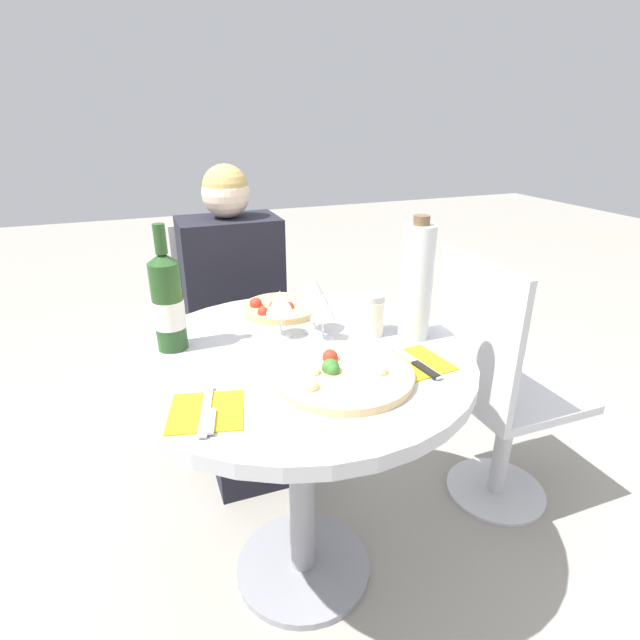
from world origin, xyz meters
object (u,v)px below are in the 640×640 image
dining_table (300,400)px  seated_diner (241,343)px  wine_bottle (168,303)px  chair_empty_side (496,393)px  pizza_large (342,374)px  tall_carafe (417,282)px  chair_behind_diner (233,342)px

dining_table → seated_diner: seated_diner is taller
dining_table → wine_bottle: (-0.30, 0.15, 0.26)m
chair_empty_side → wine_bottle: wine_bottle is taller
dining_table → pizza_large: 0.22m
tall_carafe → chair_empty_side: bearing=11.3°
dining_table → seated_diner: (-0.03, 0.63, -0.11)m
chair_behind_diner → chair_empty_side: size_ratio=1.00×
chair_behind_diner → dining_table: bearing=92.1°
seated_diner → pizza_large: seated_diner is taller
dining_table → tall_carafe: 0.44m
seated_diner → pizza_large: size_ratio=3.54×
chair_behind_diner → tall_carafe: bearing=114.0°
dining_table → chair_empty_side: chair_empty_side is taller
seated_diner → tall_carafe: 0.83m
dining_table → chair_behind_diner: bearing=92.1°
dining_table → pizza_large: pizza_large is taller
dining_table → chair_behind_diner: 0.80m
pizza_large → tall_carafe: 0.34m
seated_diner → pizza_large: (0.08, -0.79, 0.26)m
dining_table → chair_empty_side: bearing=5.5°
dining_table → chair_behind_diner: size_ratio=0.97×
chair_empty_side → pizza_large: (-0.67, -0.23, 0.32)m
chair_empty_side → wine_bottle: bearing=-94.5°
chair_behind_diner → chair_empty_side: 1.03m
dining_table → wine_bottle: wine_bottle is taller
chair_empty_side → chair_behind_diner: bearing=-133.6°
chair_empty_side → tall_carafe: (-0.40, -0.08, 0.47)m
chair_empty_side → pizza_large: chair_empty_side is taller
wine_bottle → tall_carafe: (0.62, -0.16, 0.03)m
chair_behind_diner → chair_empty_side: (0.75, -0.71, 0.00)m
seated_diner → wine_bottle: 0.66m
chair_empty_side → wine_bottle: size_ratio=2.82×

